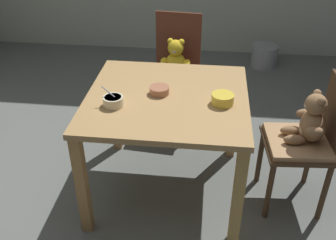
{
  "coord_description": "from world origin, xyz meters",
  "views": [
    {
      "loc": [
        0.24,
        -2.06,
        1.9
      ],
      "look_at": [
        0.0,
        0.05,
        0.53
      ],
      "focal_mm": 41.69,
      "sensor_mm": 36.0,
      "label": 1
    }
  ],
  "objects_px": {
    "teddy_chair_near_right": "(307,134)",
    "dining_table": "(167,111)",
    "porridge_bowl_terracotta_center": "(159,90)",
    "porridge_bowl_yellow_near_right": "(223,99)",
    "teddy_chair_far_center": "(175,66)",
    "metal_pail": "(264,56)",
    "porridge_bowl_cream_near_left": "(113,101)"
  },
  "relations": [
    {
      "from": "porridge_bowl_terracotta_center",
      "to": "dining_table",
      "type": "bearing_deg",
      "value": -25.7
    },
    {
      "from": "teddy_chair_far_center",
      "to": "dining_table",
      "type": "bearing_deg",
      "value": 7.14
    },
    {
      "from": "porridge_bowl_terracotta_center",
      "to": "metal_pail",
      "type": "distance_m",
      "value": 2.4
    },
    {
      "from": "teddy_chair_far_center",
      "to": "porridge_bowl_yellow_near_right",
      "type": "xyz_separation_m",
      "value": [
        0.36,
        -0.92,
        0.23
      ]
    },
    {
      "from": "porridge_bowl_terracotta_center",
      "to": "porridge_bowl_yellow_near_right",
      "type": "relative_size",
      "value": 0.91
    },
    {
      "from": "teddy_chair_near_right",
      "to": "metal_pail",
      "type": "distance_m",
      "value": 2.2
    },
    {
      "from": "porridge_bowl_terracotta_center",
      "to": "metal_pail",
      "type": "relative_size",
      "value": 0.42
    },
    {
      "from": "porridge_bowl_cream_near_left",
      "to": "metal_pail",
      "type": "height_order",
      "value": "porridge_bowl_cream_near_left"
    },
    {
      "from": "teddy_chair_far_center",
      "to": "porridge_bowl_terracotta_center",
      "type": "xyz_separation_m",
      "value": [
        -0.02,
        -0.83,
        0.22
      ]
    },
    {
      "from": "porridge_bowl_cream_near_left",
      "to": "metal_pail",
      "type": "relative_size",
      "value": 0.43
    },
    {
      "from": "porridge_bowl_terracotta_center",
      "to": "teddy_chair_near_right",
      "type": "bearing_deg",
      "value": -2.48
    },
    {
      "from": "teddy_chair_far_center",
      "to": "porridge_bowl_cream_near_left",
      "type": "bearing_deg",
      "value": -9.73
    },
    {
      "from": "porridge_bowl_yellow_near_right",
      "to": "porridge_bowl_cream_near_left",
      "type": "bearing_deg",
      "value": -171.58
    },
    {
      "from": "metal_pail",
      "to": "dining_table",
      "type": "bearing_deg",
      "value": -111.84
    },
    {
      "from": "porridge_bowl_cream_near_left",
      "to": "porridge_bowl_yellow_near_right",
      "type": "height_order",
      "value": "porridge_bowl_cream_near_left"
    },
    {
      "from": "teddy_chair_far_center",
      "to": "porridge_bowl_yellow_near_right",
      "type": "relative_size",
      "value": 7.16
    },
    {
      "from": "porridge_bowl_yellow_near_right",
      "to": "metal_pail",
      "type": "relative_size",
      "value": 0.45
    },
    {
      "from": "dining_table",
      "to": "porridge_bowl_yellow_near_right",
      "type": "height_order",
      "value": "porridge_bowl_yellow_near_right"
    },
    {
      "from": "teddy_chair_far_center",
      "to": "porridge_bowl_cream_near_left",
      "type": "xyz_separation_m",
      "value": [
        -0.27,
        -1.01,
        0.23
      ]
    },
    {
      "from": "teddy_chair_near_right",
      "to": "porridge_bowl_yellow_near_right",
      "type": "relative_size",
      "value": 6.66
    },
    {
      "from": "teddy_chair_near_right",
      "to": "porridge_bowl_terracotta_center",
      "type": "bearing_deg",
      "value": -6.68
    },
    {
      "from": "metal_pail",
      "to": "porridge_bowl_terracotta_center",
      "type": "bearing_deg",
      "value": -113.21
    },
    {
      "from": "teddy_chair_near_right",
      "to": "porridge_bowl_cream_near_left",
      "type": "relative_size",
      "value": 6.96
    },
    {
      "from": "porridge_bowl_terracotta_center",
      "to": "porridge_bowl_cream_near_left",
      "type": "xyz_separation_m",
      "value": [
        -0.25,
        -0.17,
        0.01
      ]
    },
    {
      "from": "porridge_bowl_terracotta_center",
      "to": "teddy_chair_far_center",
      "type": "bearing_deg",
      "value": 88.64
    },
    {
      "from": "teddy_chair_near_right",
      "to": "porridge_bowl_yellow_near_right",
      "type": "bearing_deg",
      "value": 0.23
    },
    {
      "from": "teddy_chair_near_right",
      "to": "metal_pail",
      "type": "bearing_deg",
      "value": -94.14
    },
    {
      "from": "teddy_chair_near_right",
      "to": "dining_table",
      "type": "bearing_deg",
      "value": -5.22
    },
    {
      "from": "dining_table",
      "to": "porridge_bowl_yellow_near_right",
      "type": "bearing_deg",
      "value": -9.6
    },
    {
      "from": "porridge_bowl_yellow_near_right",
      "to": "metal_pail",
      "type": "bearing_deg",
      "value": 76.55
    },
    {
      "from": "porridge_bowl_terracotta_center",
      "to": "metal_pail",
      "type": "height_order",
      "value": "porridge_bowl_terracotta_center"
    },
    {
      "from": "teddy_chair_near_right",
      "to": "porridge_bowl_terracotta_center",
      "type": "distance_m",
      "value": 0.94
    }
  ]
}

